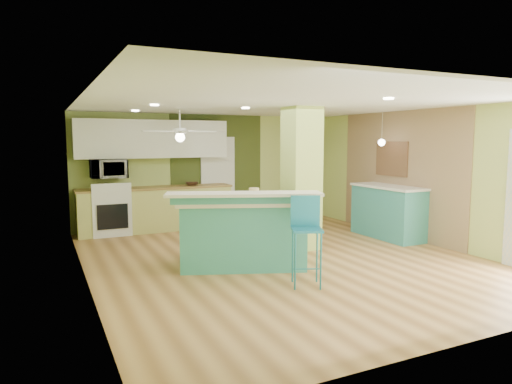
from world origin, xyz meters
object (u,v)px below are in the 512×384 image
Objects in this scene: side_counter at (388,211)px; fruit_bowl at (192,184)px; bar_stool at (306,226)px; peninsula at (243,231)px; canister at (254,192)px.

side_counter is 4.17m from fruit_bowl.
bar_stool reaches higher than side_counter.
fruit_bowl is at bearing 106.99° from peninsula.
canister is at bearing -88.96° from fruit_bowl.
canister is at bearing 118.79° from bar_stool.
bar_stool reaches higher than peninsula.
fruit_bowl is 3.07m from canister.
side_counter is 3.24m from canister.
bar_stool is at bearing -50.17° from peninsula.
side_counter is at bearing 7.95° from canister.
bar_stool is 0.74× the size of side_counter.
side_counter is (3.05, 1.84, -0.28)m from bar_stool.
peninsula is at bearing -143.30° from canister.
canister is (-3.16, -0.44, 0.58)m from side_counter.
side_counter is at bearing 31.95° from peninsula.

